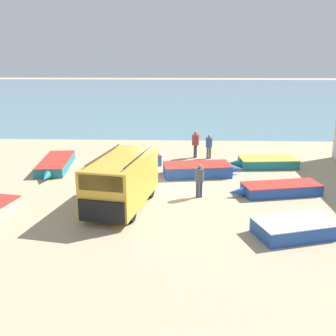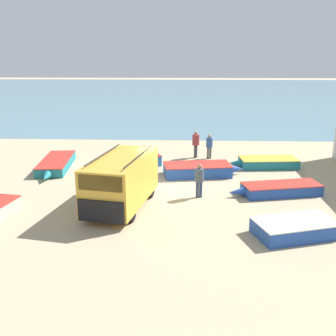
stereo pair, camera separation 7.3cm
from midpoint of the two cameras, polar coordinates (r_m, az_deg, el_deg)
The scene contains 13 objects.
ground_plane at distance 19.79m, azimuth -0.64°, elevation -3.22°, with size 200.00×200.00×0.00m, color tan.
sea_water at distance 70.96m, azimuth 1.46°, elevation 10.80°, with size 120.00×80.00×0.01m, color slate.
parked_van at distance 17.36m, azimuth -6.86°, elevation -1.79°, with size 2.89×5.14×2.40m.
fishing_rowboat_0 at distance 25.15m, azimuth -3.93°, elevation 1.75°, with size 2.60×3.79×0.66m.
fishing_rowboat_1 at distance 19.84m, azimuth 15.62°, elevation -2.96°, with size 4.64×2.12×0.54m.
fishing_rowboat_2 at distance 22.15m, azimuth 4.50°, elevation -0.25°, with size 4.61×2.24×0.66m.
fishing_rowboat_3 at distance 24.39m, azimuth -16.09°, elevation 0.55°, with size 2.03×5.41×0.54m.
fishing_rowboat_4 at distance 24.52m, azimuth 13.97°, elevation 0.80°, with size 4.18×1.89×0.55m.
fishing_rowboat_5 at distance 15.71m, azimuth 18.29°, elevation -8.21°, with size 3.84×2.46×0.59m.
fisherman_0 at distance 20.98m, azimuth -7.38°, elevation 0.56°, with size 0.43×0.43×1.63m.
fisherman_1 at distance 25.84m, azimuth 3.93°, elevation 3.80°, with size 0.46×0.46×1.77m.
fisherman_2 at distance 25.70m, azimuth 5.90°, elevation 3.44°, with size 0.42×0.42×1.59m.
fisherman_3 at distance 18.57m, azimuth 4.47°, elevation -1.41°, with size 0.43×0.43×1.63m.
Camera 1 is at (0.90, -18.66, 6.54)m, focal length 42.00 mm.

